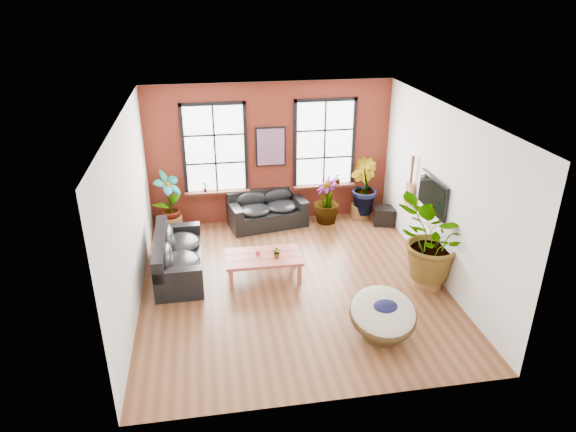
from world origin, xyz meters
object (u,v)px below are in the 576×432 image
Objects in this scene: sofa_left at (176,257)px; coffee_table at (264,258)px; papasan_chair at (383,315)px; sofa_back at (267,210)px.

coffee_table is at bearing -104.53° from sofa_left.
coffee_table is 2.89m from papasan_chair.
sofa_back is at bearing 81.82° from coffee_table.
sofa_back is 2.58m from coffee_table.
sofa_back is at bearing -46.45° from sofa_left.
sofa_back reaches higher than papasan_chair.
sofa_back is 1.30× the size of coffee_table.
sofa_left is 1.89× the size of papasan_chair.
sofa_back is 1.71× the size of papasan_chair.
sofa_left is at bearing -146.16° from sofa_back.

